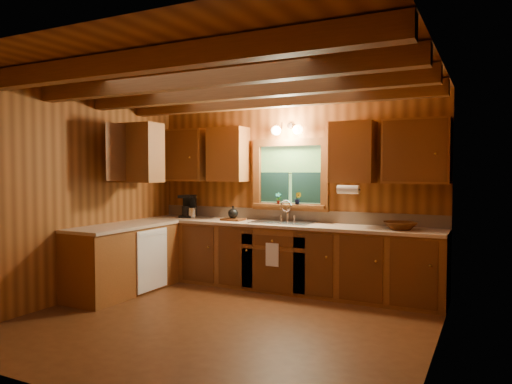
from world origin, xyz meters
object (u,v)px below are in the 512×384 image
Objects in this scene: sink at (283,226)px; cutting_board at (233,219)px; coffee_maker at (188,206)px; wicker_basket at (400,226)px.

cutting_board is (-0.76, -0.01, 0.06)m from sink.
coffee_maker reaches higher than sink.
coffee_maker reaches higher than cutting_board.
wicker_basket is (3.14, -0.13, -0.12)m from coffee_maker.
wicker_basket is at bearing 1.61° from cutting_board.
coffee_maker is 0.89× the size of wicker_basket.
sink is 1.61m from coffee_maker.
cutting_board is (0.83, -0.09, -0.15)m from coffee_maker.
sink reaches higher than cutting_board.
wicker_basket reaches higher than cutting_board.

